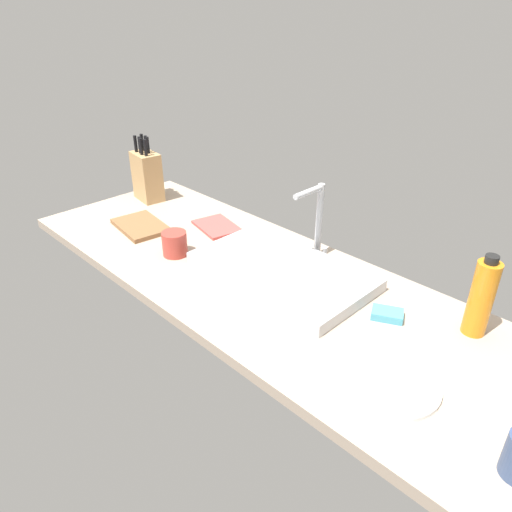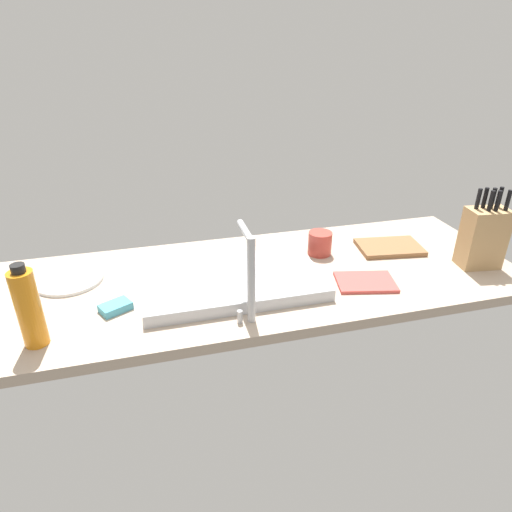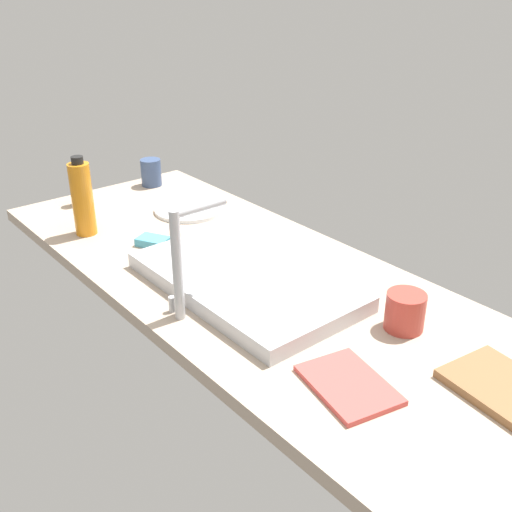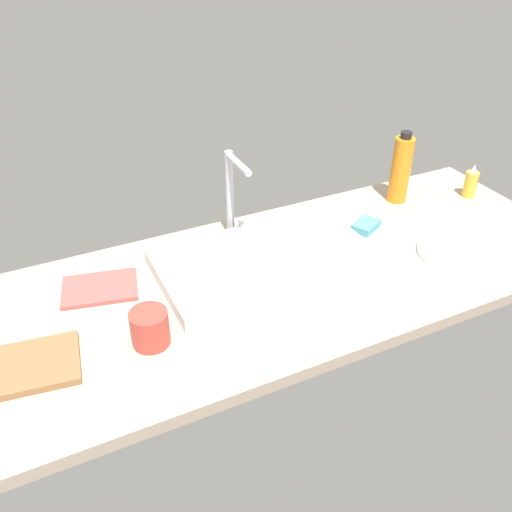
% 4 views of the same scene
% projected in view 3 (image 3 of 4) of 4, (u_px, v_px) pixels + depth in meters
% --- Properties ---
extents(countertop_slab, '(1.96, 0.68, 0.04)m').
position_uv_depth(countertop_slab, '(274.00, 295.00, 1.54)').
color(countertop_slab, tan).
rests_on(countertop_slab, ground).
extents(sink_basin, '(0.59, 0.34, 0.04)m').
position_uv_depth(sink_basin, '(245.00, 281.00, 1.53)').
color(sink_basin, '#B7BABF').
rests_on(sink_basin, countertop_slab).
extents(faucet, '(0.05, 0.15, 0.27)m').
position_uv_depth(faucet, '(182.00, 254.00, 1.35)').
color(faucet, '#B7BABF').
rests_on(faucet, countertop_slab).
extents(cutting_board, '(0.26, 0.19, 0.02)m').
position_uv_depth(cutting_board, '(510.00, 392.00, 1.15)').
color(cutting_board, brown).
rests_on(cutting_board, countertop_slab).
extents(soap_bottle, '(0.04, 0.04, 0.12)m').
position_uv_depth(soap_bottle, '(77.00, 191.00, 2.04)').
color(soap_bottle, gold).
rests_on(soap_bottle, countertop_slab).
extents(water_bottle, '(0.06, 0.06, 0.24)m').
position_uv_depth(water_bottle, '(82.00, 198.00, 1.79)').
color(water_bottle, orange).
rests_on(water_bottle, countertop_slab).
extents(dinner_plate, '(0.23, 0.23, 0.01)m').
position_uv_depth(dinner_plate, '(189.00, 209.00, 2.01)').
color(dinner_plate, white).
rests_on(dinner_plate, countertop_slab).
extents(dish_towel, '(0.22, 0.18, 0.01)m').
position_uv_depth(dish_towel, '(348.00, 385.00, 1.18)').
color(dish_towel, '#CC4C47').
rests_on(dish_towel, countertop_slab).
extents(coffee_mug, '(0.09, 0.09, 0.09)m').
position_uv_depth(coffee_mug, '(405.00, 311.00, 1.35)').
color(coffee_mug, '#B23D33').
rests_on(coffee_mug, countertop_slab).
extents(ceramic_cup, '(0.07, 0.07, 0.10)m').
position_uv_depth(ceramic_cup, '(151.00, 172.00, 2.22)').
color(ceramic_cup, '#384C75').
rests_on(ceramic_cup, countertop_slab).
extents(dish_sponge, '(0.11, 0.09, 0.02)m').
position_uv_depth(dish_sponge, '(153.00, 241.00, 1.76)').
color(dish_sponge, '#4CA3BC').
rests_on(dish_sponge, countertop_slab).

